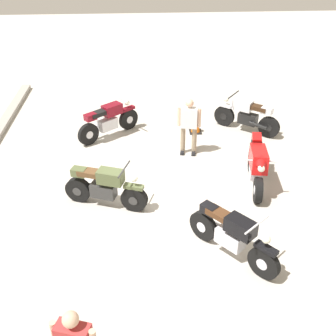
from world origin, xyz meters
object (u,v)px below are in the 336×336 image
(motorcycle_red_sportbike, at_px, (257,164))
(person_in_white_shirt, at_px, (189,124))
(motorcycle_olive_vintage, at_px, (105,187))
(motorcycle_maroon_cruiser, at_px, (108,120))
(motorcycle_black_cruiser, at_px, (232,235))
(motorcycle_silver_cruiser, at_px, (247,115))
(traffic_cone, at_px, (196,124))

(motorcycle_red_sportbike, bearing_deg, person_in_white_shirt, -129.76)
(motorcycle_olive_vintage, xyz_separation_m, motorcycle_maroon_cruiser, (3.38, 0.12, 0.03))
(motorcycle_red_sportbike, xyz_separation_m, motorcycle_black_cruiser, (-2.38, 1.06, -0.07))
(motorcycle_black_cruiser, bearing_deg, motorcycle_silver_cruiser, 123.16)
(motorcycle_red_sportbike, distance_m, motorcycle_silver_cruiser, 2.91)
(motorcycle_olive_vintage, distance_m, motorcycle_black_cruiser, 3.09)
(traffic_cone, bearing_deg, motorcycle_olive_vintage, 144.80)
(motorcycle_black_cruiser, xyz_separation_m, motorcycle_silver_cruiser, (5.26, -1.47, 0.00))
(motorcycle_maroon_cruiser, xyz_separation_m, motorcycle_silver_cruiser, (0.08, -4.11, 0.00))
(motorcycle_red_sportbike, distance_m, traffic_cone, 3.13)
(motorcycle_olive_vintage, distance_m, traffic_cone, 4.28)
(motorcycle_black_cruiser, relative_size, person_in_white_shirt, 1.04)
(motorcycle_black_cruiser, bearing_deg, motorcycle_olive_vintage, -166.58)
(motorcycle_maroon_cruiser, relative_size, motorcycle_black_cruiser, 1.02)
(person_in_white_shirt, bearing_deg, traffic_cone, 176.04)
(traffic_cone, bearing_deg, person_in_white_shirt, 164.19)
(motorcycle_black_cruiser, distance_m, motorcycle_silver_cruiser, 5.46)
(motorcycle_red_sportbike, distance_m, person_in_white_shirt, 2.24)
(traffic_cone, bearing_deg, motorcycle_maroon_cruiser, 92.47)
(motorcycle_red_sportbike, height_order, traffic_cone, motorcycle_red_sportbike)
(motorcycle_black_cruiser, relative_size, traffic_cone, 3.12)
(motorcycle_red_sportbike, xyz_separation_m, motorcycle_olive_vintage, (-0.59, 3.58, -0.11))
(motorcycle_silver_cruiser, relative_size, traffic_cone, 3.30)
(motorcycle_red_sportbike, relative_size, motorcycle_maroon_cruiser, 1.16)
(motorcycle_olive_vintage, bearing_deg, motorcycle_silver_cruiser, 59.81)
(motorcycle_maroon_cruiser, bearing_deg, motorcycle_olive_vintage, -127.50)
(person_in_white_shirt, xyz_separation_m, traffic_cone, (1.23, -0.35, -0.63))
(motorcycle_olive_vintage, height_order, person_in_white_shirt, person_in_white_shirt)
(motorcycle_olive_vintage, distance_m, motorcycle_maroon_cruiser, 3.38)
(motorcycle_red_sportbike, bearing_deg, motorcycle_black_cruiser, -14.73)
(motorcycle_red_sportbike, bearing_deg, motorcycle_silver_cruiser, -178.97)
(motorcycle_olive_vintage, height_order, motorcycle_maroon_cruiser, motorcycle_maroon_cruiser)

